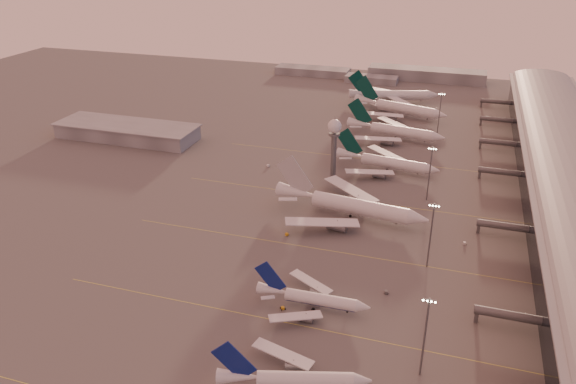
% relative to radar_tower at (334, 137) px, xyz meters
% --- Properties ---
extents(ground, '(700.00, 700.00, 0.00)m').
position_rel_radar_tower_xyz_m(ground, '(-5.00, -120.00, -20.95)').
color(ground, '#545252').
rests_on(ground, ground).
extents(taxiway_markings, '(180.00, 185.25, 0.02)m').
position_rel_radar_tower_xyz_m(taxiway_markings, '(25.00, -64.00, -20.94)').
color(taxiway_markings, '#CEC848').
rests_on(taxiway_markings, ground).
extents(terminal, '(57.00, 362.00, 23.04)m').
position_rel_radar_tower_xyz_m(terminal, '(102.88, -9.91, -10.43)').
color(terminal, black).
rests_on(terminal, ground).
extents(hangar, '(82.00, 27.00, 8.50)m').
position_rel_radar_tower_xyz_m(hangar, '(-125.00, 20.00, -16.63)').
color(hangar, slate).
rests_on(hangar, ground).
extents(radar_tower, '(6.40, 6.40, 31.10)m').
position_rel_radar_tower_xyz_m(radar_tower, '(0.00, 0.00, 0.00)').
color(radar_tower, '#55585C').
rests_on(radar_tower, ground).
extents(mast_a, '(3.60, 0.56, 25.00)m').
position_rel_radar_tower_xyz_m(mast_a, '(53.00, -120.00, -7.21)').
color(mast_a, '#55585C').
rests_on(mast_a, ground).
extents(mast_b, '(3.60, 0.56, 25.00)m').
position_rel_radar_tower_xyz_m(mast_b, '(50.00, -65.00, -7.21)').
color(mast_b, '#55585C').
rests_on(mast_b, ground).
extents(mast_c, '(3.60, 0.56, 25.00)m').
position_rel_radar_tower_xyz_m(mast_c, '(45.00, -10.00, -7.21)').
color(mast_c, '#55585C').
rests_on(mast_c, ground).
extents(mast_d, '(3.60, 0.56, 25.00)m').
position_rel_radar_tower_xyz_m(mast_d, '(43.00, 80.00, -7.21)').
color(mast_d, '#55585C').
rests_on(mast_d, ground).
extents(distant_horizon, '(165.00, 37.50, 9.00)m').
position_rel_radar_tower_xyz_m(distant_horizon, '(-2.38, 205.14, -17.06)').
color(distant_horizon, slate).
rests_on(distant_horizon, ground).
extents(narrowbody_near, '(39.95, 31.43, 16.00)m').
position_rel_radar_tower_xyz_m(narrowbody_near, '(22.44, -136.06, -17.71)').
color(narrowbody_near, silver).
rests_on(narrowbody_near, ground).
extents(narrowbody_mid, '(37.41, 29.87, 14.62)m').
position_rel_radar_tower_xyz_m(narrowbody_mid, '(17.63, -100.49, -17.99)').
color(narrowbody_mid, silver).
rests_on(narrowbody_mid, ground).
extents(widebody_white, '(66.14, 52.67, 23.33)m').
position_rel_radar_tower_xyz_m(widebody_white, '(16.08, -36.57, -16.90)').
color(widebody_white, silver).
rests_on(widebody_white, ground).
extents(greentail_a, '(52.46, 42.09, 19.12)m').
position_rel_radar_tower_xyz_m(greentail_a, '(23.16, 17.45, -17.57)').
color(greentail_a, silver).
rests_on(greentail_a, ground).
extents(greentail_b, '(57.42, 45.98, 21.02)m').
position_rel_radar_tower_xyz_m(greentail_b, '(20.59, 64.90, -17.24)').
color(greentail_b, silver).
rests_on(greentail_b, ground).
extents(greentail_c, '(61.54, 48.96, 23.05)m').
position_rel_radar_tower_xyz_m(greentail_c, '(17.34, 108.89, -16.88)').
color(greentail_c, silver).
rests_on(greentail_c, ground).
extents(greentail_d, '(60.79, 48.38, 22.74)m').
position_rel_radar_tower_xyz_m(greentail_d, '(9.76, 138.14, -16.93)').
color(greentail_d, silver).
rests_on(greentail_d, ground).
extents(gsv_tug_mid, '(3.55, 3.69, 0.92)m').
position_rel_radar_tower_xyz_m(gsv_tug_mid, '(8.92, -104.15, -20.48)').
color(gsv_tug_mid, gold).
rests_on(gsv_tug_mid, ground).
extents(gsv_truck_b, '(6.35, 3.17, 2.45)m').
position_rel_radar_tower_xyz_m(gsv_truck_b, '(39.24, -85.77, -19.70)').
color(gsv_truck_b, '#4F5153').
rests_on(gsv_truck_b, ground).
extents(gsv_truck_c, '(5.20, 5.33, 2.22)m').
position_rel_radar_tower_xyz_m(gsv_truck_c, '(-3.86, -58.84, -19.82)').
color(gsv_truck_c, gold).
rests_on(gsv_truck_c, ground).
extents(gsv_catering_b, '(5.02, 2.62, 4.00)m').
position_rel_radar_tower_xyz_m(gsv_catering_b, '(62.45, -45.04, -18.95)').
color(gsv_catering_b, silver).
rests_on(gsv_catering_b, ground).
extents(gsv_tug_far, '(3.59, 3.57, 0.90)m').
position_rel_radar_tower_xyz_m(gsv_tug_far, '(17.78, -15.19, -20.48)').
color(gsv_tug_far, silver).
rests_on(gsv_tug_far, ground).
extents(gsv_truck_d, '(4.07, 6.52, 2.48)m').
position_rel_radar_tower_xyz_m(gsv_truck_d, '(-34.24, 4.71, -19.68)').
color(gsv_truck_d, silver).
rests_on(gsv_truck_d, ground).
extents(gsv_tug_hangar, '(3.83, 2.95, 0.96)m').
position_rel_radar_tower_xyz_m(gsv_tug_hangar, '(29.50, 27.42, -20.45)').
color(gsv_tug_hangar, gold).
rests_on(gsv_tug_hangar, ground).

